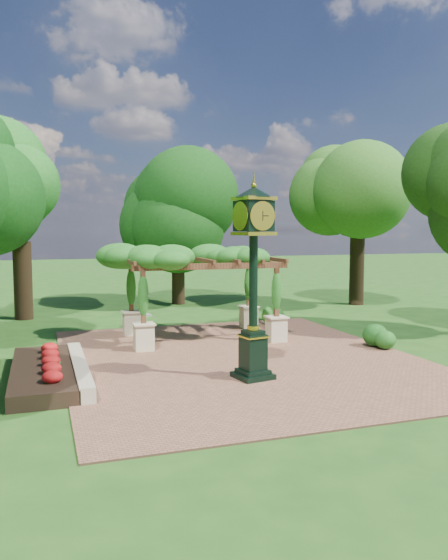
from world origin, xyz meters
name	(u,v)px	position (x,y,z in m)	size (l,w,h in m)	color
ground	(253,367)	(0.00, 0.00, 0.00)	(120.00, 120.00, 0.00)	#1E4714
brick_plaza	(240,358)	(0.00, 1.00, 0.02)	(10.00, 12.00, 0.04)	brown
border_wall	(80,369)	(-4.60, 0.50, 0.20)	(0.35, 5.00, 0.40)	#C6B793
flower_bed	(43,373)	(-5.50, 0.50, 0.18)	(1.50, 5.00, 0.36)	red
pedestal_clock	(254,264)	(-0.47, -1.15, 2.92)	(1.13, 1.13, 4.89)	black
pergola	(201,262)	(-0.23, 4.24, 2.68)	(5.24, 3.36, 3.26)	beige
sundial	(144,307)	(-1.19, 9.95, 0.40)	(0.67, 0.67, 0.92)	gray
shrub_front	(385,340)	(4.73, 0.65, 0.33)	(0.65, 0.65, 0.59)	#1D5718
shrub_mid	(375,335)	(4.66, 1.10, 0.40)	(0.80, 0.80, 0.72)	#164B15
shrub_back	(273,315)	(3.11, 5.72, 0.43)	(0.88, 0.88, 0.79)	#27681E
tree_west_far	(20,181)	(-6.18, 10.73, 5.81)	(4.19, 4.19, 8.50)	black
tree_north	(178,210)	(1.20, 13.32, 4.80)	(4.64, 4.64, 6.99)	#342214
tree_east_far	(359,168)	(9.71, 10.17, 6.86)	(4.55, 4.55, 10.01)	black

